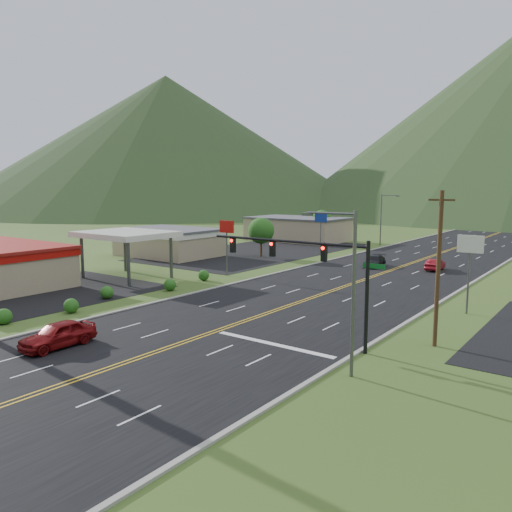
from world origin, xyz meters
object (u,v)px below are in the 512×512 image
Objects in this scene: streetlight_east at (348,282)px; gas_canopy at (126,235)px; car_red_near at (58,335)px; traffic_signal at (310,262)px; streetlight_west at (383,216)px; car_dark_mid at (375,262)px; car_red_far at (435,265)px.

gas_canopy is at bearing 160.12° from streetlight_east.
car_red_near is (-16.91, -6.69, -4.35)m from streetlight_east.
traffic_signal is at bearing -15.70° from gas_canopy.
streetlight_west is at bearing 94.51° from car_red_near.
car_dark_mid is at bearing 51.57° from gas_canopy.
streetlight_east is at bearing 21.00° from car_red_near.
streetlight_east reaches higher than car_red_near.
streetlight_east reaches higher than car_red_far.
streetlight_east is 18.70m from car_red_near.
traffic_signal is 34.44m from car_red_far.
car_red_far is (-6.83, 38.05, -4.49)m from streetlight_east.
traffic_signal is 16.84m from car_red_near.
car_red_far is (10.08, 44.74, -0.14)m from car_red_near.
streetlight_west is 49.10m from gas_canopy.
traffic_signal is 33.85m from car_dark_mid.
car_red_near is at bearing -138.82° from traffic_signal.
car_red_near is (16.27, -18.69, -4.04)m from gas_canopy.
streetlight_west is 1.84× the size of car_dark_mid.
gas_canopy is 2.38× the size of car_red_far.
car_red_near is 43.01m from car_dark_mid.
streetlight_east is at bearing 98.37° from car_red_far.
streetlight_west is 27.55m from car_red_far.
streetlight_east is 1.84× the size of car_red_near.
streetlight_west is 67.10m from car_red_near.
car_dark_mid is at bearing 12.57° from car_red_far.
gas_canopy reaches higher than car_dark_mid.
gas_canopy is (-10.32, -48.00, -0.31)m from streetlight_west.
car_red_near reaches higher than car_red_far.
car_red_near is (5.95, -66.69, -4.35)m from streetlight_west.
traffic_signal is 58.88m from streetlight_west.
streetlight_east reaches higher than car_dark_mid.
streetlight_west reaches higher than car_dark_mid.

